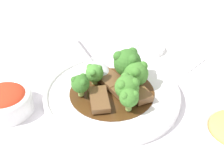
{
  "coord_description": "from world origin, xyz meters",
  "views": [
    {
      "loc": [
        -0.27,
        0.37,
        0.38
      ],
      "look_at": [
        0.0,
        0.0,
        0.03
      ],
      "focal_mm": 50.0,
      "sensor_mm": 36.0,
      "label": 1
    }
  ],
  "objects_px": {
    "beef_strip_2": "(138,92)",
    "broccoli_floret_0": "(94,73)",
    "beef_strip_1": "(98,99)",
    "broccoli_floret_1": "(127,62)",
    "broccoli_floret_2": "(129,97)",
    "broccoli_floret_3": "(136,73)",
    "serving_spoon": "(95,65)",
    "broccoli_floret_4": "(80,84)",
    "side_bowl_kimchi": "(5,100)",
    "beef_strip_0": "(118,89)",
    "main_plate": "(112,94)",
    "beef_strip_3": "(109,78)",
    "sauce_dish": "(150,49)",
    "broccoli_floret_5": "(127,87)"
  },
  "relations": [
    {
      "from": "beef_strip_1",
      "to": "broccoli_floret_4",
      "type": "distance_m",
      "value": 0.04
    },
    {
      "from": "broccoli_floret_3",
      "to": "broccoli_floret_4",
      "type": "height_order",
      "value": "broccoli_floret_3"
    },
    {
      "from": "broccoli_floret_3",
      "to": "side_bowl_kimchi",
      "type": "distance_m",
      "value": 0.24
    },
    {
      "from": "beef_strip_1",
      "to": "side_bowl_kimchi",
      "type": "xyz_separation_m",
      "value": [
        0.13,
        0.1,
        -0.0
      ]
    },
    {
      "from": "broccoli_floret_0",
      "to": "side_bowl_kimchi",
      "type": "relative_size",
      "value": 0.41
    },
    {
      "from": "beef_strip_2",
      "to": "broccoli_floret_2",
      "type": "distance_m",
      "value": 0.05
    },
    {
      "from": "broccoli_floret_1",
      "to": "broccoli_floret_4",
      "type": "bearing_deg",
      "value": 68.46
    },
    {
      "from": "broccoli_floret_0",
      "to": "broccoli_floret_2",
      "type": "height_order",
      "value": "broccoli_floret_2"
    },
    {
      "from": "beef_strip_3",
      "to": "broccoli_floret_2",
      "type": "bearing_deg",
      "value": 148.07
    },
    {
      "from": "beef_strip_1",
      "to": "broccoli_floret_2",
      "type": "relative_size",
      "value": 1.63
    },
    {
      "from": "beef_strip_1",
      "to": "broccoli_floret_5",
      "type": "height_order",
      "value": "broccoli_floret_5"
    },
    {
      "from": "broccoli_floret_0",
      "to": "broccoli_floret_1",
      "type": "relative_size",
      "value": 0.65
    },
    {
      "from": "broccoli_floret_5",
      "to": "serving_spoon",
      "type": "xyz_separation_m",
      "value": [
        0.11,
        -0.05,
        -0.03
      ]
    },
    {
      "from": "broccoli_floret_1",
      "to": "broccoli_floret_3",
      "type": "relative_size",
      "value": 1.23
    },
    {
      "from": "broccoli_floret_2",
      "to": "serving_spoon",
      "type": "xyz_separation_m",
      "value": [
        0.13,
        -0.07,
        -0.02
      ]
    },
    {
      "from": "beef_strip_2",
      "to": "beef_strip_3",
      "type": "distance_m",
      "value": 0.07
    },
    {
      "from": "beef_strip_2",
      "to": "broccoli_floret_0",
      "type": "distance_m",
      "value": 0.09
    },
    {
      "from": "main_plate",
      "to": "beef_strip_3",
      "type": "distance_m",
      "value": 0.04
    },
    {
      "from": "broccoli_floret_4",
      "to": "side_bowl_kimchi",
      "type": "relative_size",
      "value": 0.43
    },
    {
      "from": "broccoli_floret_5",
      "to": "serving_spoon",
      "type": "bearing_deg",
      "value": -24.66
    },
    {
      "from": "beef_strip_1",
      "to": "beef_strip_3",
      "type": "bearing_deg",
      "value": -70.53
    },
    {
      "from": "main_plate",
      "to": "broccoli_floret_2",
      "type": "relative_size",
      "value": 5.96
    },
    {
      "from": "broccoli_floret_4",
      "to": "side_bowl_kimchi",
      "type": "xyz_separation_m",
      "value": [
        0.1,
        0.1,
        -0.02
      ]
    },
    {
      "from": "broccoli_floret_3",
      "to": "broccoli_floret_4",
      "type": "distance_m",
      "value": 0.11
    },
    {
      "from": "serving_spoon",
      "to": "broccoli_floret_5",
      "type": "bearing_deg",
      "value": 155.34
    },
    {
      "from": "beef_strip_3",
      "to": "broccoli_floret_1",
      "type": "relative_size",
      "value": 1.12
    },
    {
      "from": "beef_strip_0",
      "to": "sauce_dish",
      "type": "distance_m",
      "value": 0.19
    },
    {
      "from": "beef_strip_1",
      "to": "broccoli_floret_1",
      "type": "height_order",
      "value": "broccoli_floret_1"
    },
    {
      "from": "broccoli_floret_4",
      "to": "beef_strip_0",
      "type": "bearing_deg",
      "value": -133.18
    },
    {
      "from": "broccoli_floret_2",
      "to": "sauce_dish",
      "type": "bearing_deg",
      "value": -69.34
    },
    {
      "from": "beef_strip_1",
      "to": "beef_strip_3",
      "type": "distance_m",
      "value": 0.07
    },
    {
      "from": "main_plate",
      "to": "broccoli_floret_5",
      "type": "relative_size",
      "value": 4.87
    },
    {
      "from": "main_plate",
      "to": "broccoli_floret_3",
      "type": "height_order",
      "value": "broccoli_floret_3"
    },
    {
      "from": "beef_strip_2",
      "to": "broccoli_floret_3",
      "type": "distance_m",
      "value": 0.04
    },
    {
      "from": "main_plate",
      "to": "beef_strip_1",
      "type": "bearing_deg",
      "value": 86.72
    },
    {
      "from": "broccoli_floret_0",
      "to": "serving_spoon",
      "type": "xyz_separation_m",
      "value": [
        0.03,
        -0.04,
        -0.02
      ]
    },
    {
      "from": "beef_strip_0",
      "to": "beef_strip_1",
      "type": "xyz_separation_m",
      "value": [
        0.01,
        0.05,
        0.0
      ]
    },
    {
      "from": "broccoli_floret_1",
      "to": "broccoli_floret_3",
      "type": "bearing_deg",
      "value": 158.0
    },
    {
      "from": "beef_strip_1",
      "to": "broccoli_floret_3",
      "type": "xyz_separation_m",
      "value": [
        -0.03,
        -0.08,
        0.02
      ]
    },
    {
      "from": "beef_strip_2",
      "to": "beef_strip_3",
      "type": "bearing_deg",
      "value": -3.57
    },
    {
      "from": "beef_strip_2",
      "to": "side_bowl_kimchi",
      "type": "distance_m",
      "value": 0.24
    },
    {
      "from": "beef_strip_2",
      "to": "broccoli_floret_1",
      "type": "bearing_deg",
      "value": -34.88
    },
    {
      "from": "broccoli_floret_5",
      "to": "broccoli_floret_4",
      "type": "bearing_deg",
      "value": 23.44
    },
    {
      "from": "main_plate",
      "to": "broccoli_floret_0",
      "type": "xyz_separation_m",
      "value": [
        0.04,
        0.0,
        0.03
      ]
    },
    {
      "from": "side_bowl_kimchi",
      "to": "beef_strip_2",
      "type": "bearing_deg",
      "value": -139.05
    },
    {
      "from": "main_plate",
      "to": "beef_strip_2",
      "type": "relative_size",
      "value": 3.87
    },
    {
      "from": "main_plate",
      "to": "broccoli_floret_0",
      "type": "relative_size",
      "value": 6.46
    },
    {
      "from": "broccoli_floret_0",
      "to": "broccoli_floret_2",
      "type": "bearing_deg",
      "value": 165.74
    },
    {
      "from": "broccoli_floret_0",
      "to": "beef_strip_1",
      "type": "bearing_deg",
      "value": 136.26
    },
    {
      "from": "broccoli_floret_4",
      "to": "beef_strip_2",
      "type": "bearing_deg",
      "value": -143.83
    }
  ]
}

